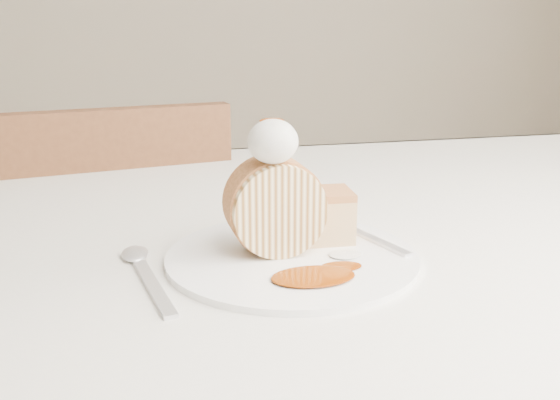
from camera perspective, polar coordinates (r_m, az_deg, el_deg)
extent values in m
cube|color=silver|center=(0.77, 2.06, -3.13)|extent=(1.40, 0.90, 0.04)
cube|color=silver|center=(1.22, -3.46, -1.73)|extent=(1.40, 0.01, 0.28)
cylinder|color=brown|center=(1.49, 21.98, -10.19)|extent=(0.06, 0.06, 0.71)
cube|color=brown|center=(1.35, -15.12, -9.76)|extent=(0.46, 0.46, 0.04)
cube|color=brown|center=(1.09, -14.65, -2.88)|extent=(0.40, 0.10, 0.42)
cylinder|color=brown|center=(1.62, -9.27, -13.27)|extent=(0.03, 0.03, 0.39)
cylinder|color=brown|center=(1.59, -21.76, -14.87)|extent=(0.03, 0.03, 0.39)
cylinder|color=white|center=(0.63, 1.09, -5.24)|extent=(0.27, 0.27, 0.01)
cylinder|color=#FEE9B1|center=(0.63, -0.42, -0.61)|extent=(0.10, 0.06, 0.09)
cube|color=#CA854C|center=(0.67, 4.08, -1.70)|extent=(0.06, 0.06, 0.05)
ellipsoid|color=white|center=(0.60, -0.66, 5.37)|extent=(0.05, 0.05, 0.04)
ellipsoid|color=#7F3005|center=(0.60, -0.76, 7.78)|extent=(0.02, 0.02, 0.01)
cube|color=silver|center=(0.68, 8.64, -3.59)|extent=(0.07, 0.15, 0.00)
cube|color=silver|center=(0.58, -11.47, -7.80)|extent=(0.05, 0.16, 0.00)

